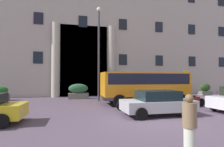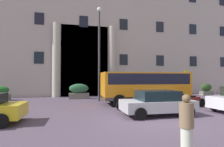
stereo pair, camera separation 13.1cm
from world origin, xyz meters
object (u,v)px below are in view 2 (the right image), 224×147
Objects in this scene: scooter_by_planter at (130,103)px; hedge_planter_far_west at (152,90)px; orange_minibus at (145,85)px; motorcycle_far_end at (194,101)px; lamppost_plaza_centre at (99,47)px; bus_stop_sign at (186,82)px; hedge_planter_entrance_right at (79,92)px; parked_sedan_far at (157,103)px; hedge_planter_east at (183,89)px; hedge_planter_entrance_left at (206,90)px; hedge_planter_west at (0,93)px; pedestrian_woman_with_bag at (187,127)px.

hedge_planter_far_west is at bearing 46.86° from scooter_by_planter.
scooter_by_planter is (-2.02, -2.33, -1.06)m from orange_minibus.
hedge_planter_far_west is 1.02× the size of motorcycle_far_end.
motorcycle_far_end is 0.24× the size of lamppost_plaza_centre.
orange_minibus is 6.18m from hedge_planter_far_west.
bus_stop_sign is 10.34m from hedge_planter_entrance_right.
lamppost_plaza_centre reaches higher than bus_stop_sign.
scooter_by_planter is (-6.82, -3.82, -1.26)m from bus_stop_sign.
parked_sedan_far is 2.20m from scooter_by_planter.
hedge_planter_east is 0.40× the size of parked_sedan_far.
parked_sedan_far is at bearing -162.17° from motorcycle_far_end.
hedge_planter_entrance_right is 14.96m from hedge_planter_entrance_left.
bus_stop_sign is 17.27m from hedge_planter_west.
motorcycle_far_end is 1.00× the size of scooter_by_planter.
hedge_planter_entrance_left is 19.56m from pedestrian_woman_with_bag.
hedge_planter_far_west is at bearing 76.76° from motorcycle_far_end.
pedestrian_woman_with_bag is (-1.82, -5.21, 0.13)m from parked_sedan_far.
parked_sedan_far is at bearing -114.19° from hedge_planter_far_west.
orange_minibus is 13.13m from hedge_planter_west.
parked_sedan_far is (3.78, -9.18, -0.02)m from hedge_planter_entrance_right.
hedge_planter_far_west is 6.88m from hedge_planter_entrance_left.
hedge_planter_east is at bearing 179.09° from hedge_planter_entrance_left.
hedge_planter_entrance_right is 1.38× the size of hedge_planter_entrance_left.
hedge_planter_west is 16.51m from motorcycle_far_end.
hedge_planter_entrance_left is at bearing 34.43° from bus_stop_sign.
bus_stop_sign is at bearing -66.35° from hedge_planter_far_west.
parked_sedan_far is 1.92× the size of motorcycle_far_end.
hedge_planter_east reaches higher than parked_sedan_far.
bus_stop_sign reaches higher than hedge_planter_east.
motorcycle_far_end is at bearing -93.90° from hedge_planter_far_west.
hedge_planter_west is at bearing 134.45° from scooter_by_planter.
parked_sedan_far is at bearing -130.38° from hedge_planter_east.
hedge_planter_entrance_left is at bearing 35.94° from motorcycle_far_end.
hedge_planter_entrance_left is 10.52m from motorcycle_far_end.
bus_stop_sign is 8.38m from parked_sedan_far.
hedge_planter_far_west is 1.33× the size of hedge_planter_east.
hedge_planter_east reaches higher than motorcycle_far_end.
motorcycle_far_end is (-2.16, -3.88, -1.26)m from bus_stop_sign.
bus_stop_sign reaches higher than parked_sedan_far.
hedge_planter_entrance_left is 0.93× the size of hedge_planter_west.
bus_stop_sign is 1.36× the size of motorcycle_far_end.
bus_stop_sign reaches higher than scooter_by_planter.
hedge_planter_east reaches higher than scooter_by_planter.
hedge_planter_west is 14.45m from parked_sedan_far.
lamppost_plaza_centre reaches higher than hedge_planter_west.
bus_stop_sign is at bearing -9.32° from lamppost_plaza_centre.
parked_sedan_far is at bearing -102.80° from orange_minibus.
motorcycle_far_end is (2.64, -2.39, -1.06)m from orange_minibus.
hedge_planter_entrance_left reaches higher than motorcycle_far_end.
lamppost_plaza_centre is (1.69, -2.04, 4.19)m from hedge_planter_entrance_right.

